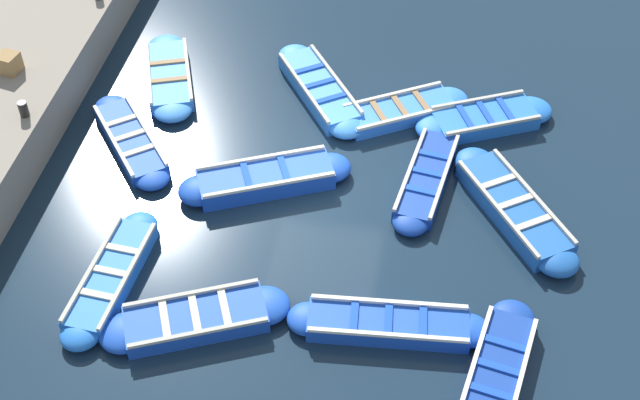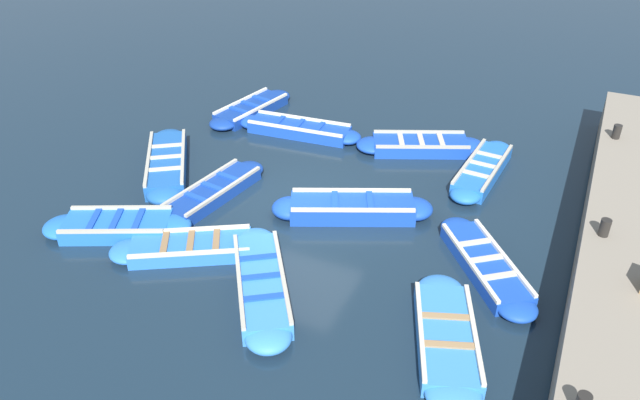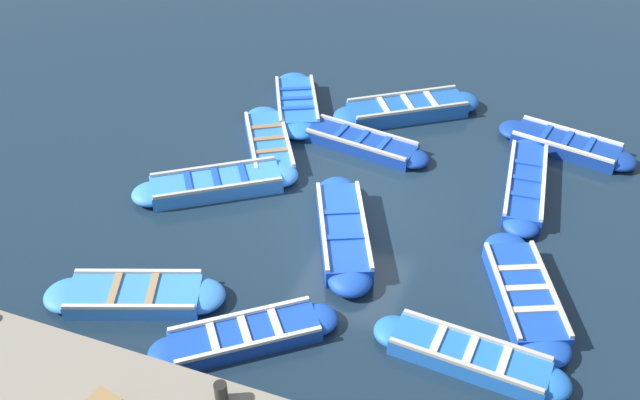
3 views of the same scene
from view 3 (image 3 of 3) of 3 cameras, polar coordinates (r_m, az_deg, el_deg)
name	(u,v)px [view 3 (image 3 of 3)]	position (r m, az deg, el deg)	size (l,w,h in m)	color
ground_plane	(355,203)	(16.62, 2.68, -0.24)	(120.00, 120.00, 0.00)	#162838
boat_outer_left	(525,294)	(14.78, 15.33, -6.96)	(3.61, 2.27, 0.39)	#1947B7
boat_broadside	(269,144)	(18.28, -3.91, 4.29)	(3.40, 2.47, 0.36)	blue
boat_alongside	(135,296)	(14.68, -13.93, -7.08)	(2.05, 3.55, 0.38)	#3884E0
boat_inner_gap	(566,145)	(19.15, 18.22, 4.02)	(1.46, 3.46, 0.37)	navy
boat_centre	(297,104)	(19.78, -1.78, 7.31)	(3.37, 2.25, 0.40)	blue
boat_bow_out	(216,184)	(17.02, -7.90, 1.19)	(2.82, 3.59, 0.41)	#3884E0
boat_outer_right	(469,357)	(13.50, 11.30, -11.62)	(1.03, 3.56, 0.40)	blue
boat_near_quay	(343,232)	(15.54, 1.78, -2.46)	(3.76, 2.32, 0.47)	#1947B7
boat_stern_in	(245,336)	(13.65, -5.74, -10.26)	(2.74, 3.22, 0.35)	#1947B7
boat_tucked	(361,143)	(18.29, 3.18, 4.37)	(1.27, 3.57, 0.37)	navy
boat_mid_row	(407,109)	(19.64, 6.65, 6.89)	(2.94, 3.75, 0.45)	#1E59AD
boat_far_corner	(525,185)	(17.48, 15.38, 1.12)	(3.78, 1.06, 0.39)	#1947B7
bollard_mid_north	(221,392)	(11.49, -7.56, -14.31)	(0.20, 0.20, 0.35)	black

